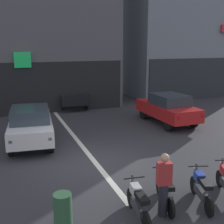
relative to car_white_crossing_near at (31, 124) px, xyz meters
The scene contains 11 objects.
ground_plane 3.79m from the car_white_crossing_near, 57.52° to the right, with size 120.00×120.00×0.00m, color #333338.
lane_centre_line 3.61m from the car_white_crossing_near, 55.55° to the left, with size 0.20×18.00×0.01m, color silver.
building_far_right 18.34m from the car_white_crossing_near, 37.16° to the left, with size 9.42×7.91×15.02m.
car_white_crossing_near is the anchor object (origin of this frame).
car_red_parked_kerbside 7.39m from the car_white_crossing_near, ahead, with size 1.85×4.14×1.64m.
car_black_down_street 7.92m from the car_white_crossing_near, 64.29° to the left, with size 2.14×4.25×1.64m.
motorcycle_white_row_leftmost 7.02m from the car_white_crossing_near, 74.15° to the right, with size 0.55×1.67×0.98m.
motorcycle_green_row_left_mid 7.03m from the car_white_crossing_near, 65.84° to the right, with size 0.61×1.63×0.98m.
motorcycle_blue_row_centre 7.73m from the car_white_crossing_near, 60.25° to the right, with size 0.66×1.61×0.98m.
person_by_motorcycles 7.29m from the car_white_crossing_near, 69.30° to the right, with size 0.40×0.30×1.67m.
trash_bin 6.41m from the car_white_crossing_near, 89.05° to the right, with size 0.44×0.44×0.85m, color #2D5938.
Camera 1 is at (-2.96, -9.46, 4.27)m, focal length 46.57 mm.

